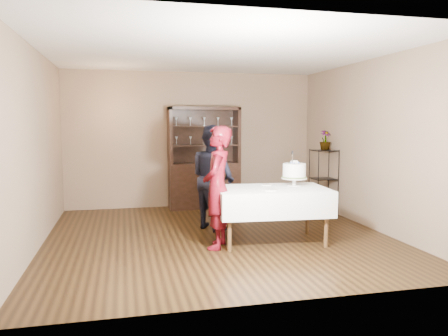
{
  "coord_description": "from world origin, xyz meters",
  "views": [
    {
      "loc": [
        -1.36,
        -6.26,
        1.7
      ],
      "look_at": [
        0.11,
        0.1,
        1.02
      ],
      "focal_mm": 35.0,
      "sensor_mm": 36.0,
      "label": 1
    }
  ],
  "objects_px": {
    "plant_etagere": "(323,179)",
    "cake": "(294,172)",
    "cake_table": "(272,201)",
    "woman": "(217,187)",
    "china_hutch": "(204,174)",
    "potted_plant": "(325,140)",
    "man": "(213,177)"
  },
  "relations": [
    {
      "from": "plant_etagere",
      "to": "cake",
      "type": "relative_size",
      "value": 2.34
    },
    {
      "from": "cake_table",
      "to": "man",
      "type": "height_order",
      "value": "man"
    },
    {
      "from": "plant_etagere",
      "to": "man",
      "type": "xyz_separation_m",
      "value": [
        -2.26,
        -0.69,
        0.18
      ]
    },
    {
      "from": "china_hutch",
      "to": "cake",
      "type": "bearing_deg",
      "value": -71.8
    },
    {
      "from": "plant_etagere",
      "to": "cake",
      "type": "xyz_separation_m",
      "value": [
        -1.22,
        -1.55,
        0.33
      ]
    },
    {
      "from": "china_hutch",
      "to": "plant_etagere",
      "type": "relative_size",
      "value": 1.67
    },
    {
      "from": "plant_etagere",
      "to": "china_hutch",
      "type": "bearing_deg",
      "value": 153.17
    },
    {
      "from": "china_hutch",
      "to": "cake_table",
      "type": "distance_m",
      "value": 2.78
    },
    {
      "from": "man",
      "to": "woman",
      "type": "bearing_deg",
      "value": 146.01
    },
    {
      "from": "man",
      "to": "potted_plant",
      "type": "relative_size",
      "value": 4.55
    },
    {
      "from": "cake_table",
      "to": "woman",
      "type": "bearing_deg",
      "value": -173.82
    },
    {
      "from": "china_hutch",
      "to": "plant_etagere",
      "type": "distance_m",
      "value": 2.33
    },
    {
      "from": "plant_etagere",
      "to": "man",
      "type": "relative_size",
      "value": 0.72
    },
    {
      "from": "woman",
      "to": "cake",
      "type": "relative_size",
      "value": 3.23
    },
    {
      "from": "cake_table",
      "to": "woman",
      "type": "distance_m",
      "value": 0.84
    },
    {
      "from": "cake_table",
      "to": "man",
      "type": "distance_m",
      "value": 1.21
    },
    {
      "from": "china_hutch",
      "to": "potted_plant",
      "type": "height_order",
      "value": "china_hutch"
    },
    {
      "from": "potted_plant",
      "to": "china_hutch",
      "type": "bearing_deg",
      "value": 154.11
    },
    {
      "from": "china_hutch",
      "to": "potted_plant",
      "type": "distance_m",
      "value": 2.45
    },
    {
      "from": "potted_plant",
      "to": "plant_etagere",
      "type": "bearing_deg",
      "value": -135.13
    },
    {
      "from": "plant_etagere",
      "to": "woman",
      "type": "relative_size",
      "value": 0.72
    },
    {
      "from": "cake_table",
      "to": "man",
      "type": "bearing_deg",
      "value": 122.77
    },
    {
      "from": "woman",
      "to": "man",
      "type": "distance_m",
      "value": 1.1
    },
    {
      "from": "man",
      "to": "cake",
      "type": "xyz_separation_m",
      "value": [
        1.03,
        -0.86,
        0.15
      ]
    },
    {
      "from": "plant_etagere",
      "to": "man",
      "type": "height_order",
      "value": "man"
    },
    {
      "from": "plant_etagere",
      "to": "potted_plant",
      "type": "bearing_deg",
      "value": 44.87
    },
    {
      "from": "cake",
      "to": "potted_plant",
      "type": "height_order",
      "value": "potted_plant"
    },
    {
      "from": "cake_table",
      "to": "potted_plant",
      "type": "xyz_separation_m",
      "value": [
        1.64,
        1.72,
        0.77
      ]
    },
    {
      "from": "cake_table",
      "to": "woman",
      "type": "height_order",
      "value": "woman"
    },
    {
      "from": "cake_table",
      "to": "woman",
      "type": "relative_size",
      "value": 0.98
    },
    {
      "from": "china_hutch",
      "to": "man",
      "type": "height_order",
      "value": "china_hutch"
    },
    {
      "from": "china_hutch",
      "to": "plant_etagere",
      "type": "bearing_deg",
      "value": -26.83
    }
  ]
}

